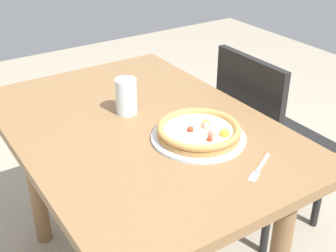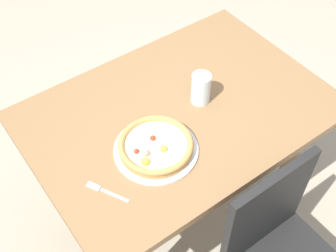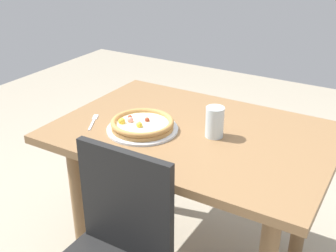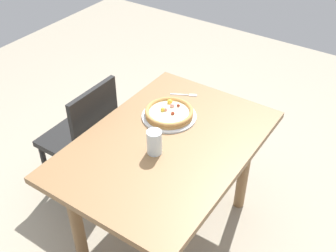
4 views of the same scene
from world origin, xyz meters
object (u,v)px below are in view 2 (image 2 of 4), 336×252
Objects in this scene: pizza at (156,146)px; dining_table at (179,129)px; drinking_glass at (201,88)px; fork at (104,191)px; plate at (156,150)px.

dining_table is at bearing 30.57° from pizza.
pizza is at bearing -159.95° from drinking_glass.
drinking_glass is at bearing -103.18° from fork.
plate is 0.03m from pizza.
plate is (-0.19, -0.11, 0.13)m from dining_table.
dining_table is 0.27m from pizza.
plate reaches higher than fork.
drinking_glass is (0.10, -0.01, 0.19)m from dining_table.
pizza is at bearing -149.43° from dining_table.
plate is at bearing -149.43° from dining_table.
fork is at bearing -171.15° from pizza.
plate is 2.06× the size of fork.
drinking_glass is (0.30, 0.11, 0.04)m from pizza.
fork is 1.15× the size of drinking_glass.
dining_table is 3.83× the size of plate.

